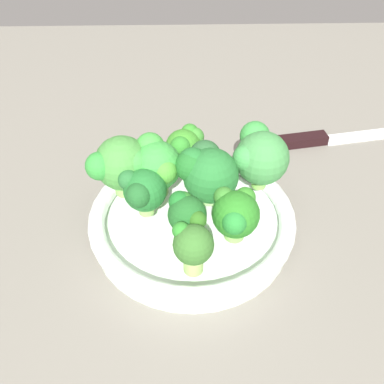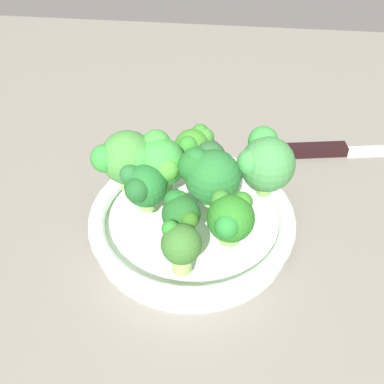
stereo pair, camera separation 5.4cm
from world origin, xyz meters
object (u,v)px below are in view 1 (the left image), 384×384
(bowl, at_px, (192,221))
(broccoli_floret_7, at_px, (187,214))
(broccoli_floret_8, at_px, (192,245))
(broccoli_floret_2, at_px, (156,164))
(broccoli_floret_0, at_px, (124,163))
(broccoli_floret_5, at_px, (236,214))
(broccoli_floret_6, at_px, (206,171))
(broccoli_floret_1, at_px, (143,191))
(broccoli_floret_3, at_px, (259,155))
(broccoli_floret_4, at_px, (185,146))
(knife, at_px, (325,138))

(bowl, xyz_separation_m, broccoli_floret_7, (-0.01, -0.05, 0.06))
(bowl, xyz_separation_m, broccoli_floret_8, (-0.00, -0.09, 0.06))
(broccoli_floret_2, distance_m, broccoli_floret_8, 0.13)
(broccoli_floret_0, relative_size, broccoli_floret_7, 1.28)
(broccoli_floret_5, xyz_separation_m, broccoli_floret_6, (-0.03, 0.07, 0.01))
(broccoli_floret_1, bearing_deg, broccoli_floret_5, -21.06)
(broccoli_floret_7, bearing_deg, broccoli_floret_6, 71.35)
(broccoli_floret_0, relative_size, broccoli_floret_8, 1.33)
(broccoli_floret_3, height_order, broccoli_floret_8, broccoli_floret_3)
(broccoli_floret_2, bearing_deg, bowl, -39.74)
(broccoli_floret_2, bearing_deg, broccoli_floret_6, -10.71)
(broccoli_floret_7, bearing_deg, broccoli_floret_3, 45.92)
(broccoli_floret_3, distance_m, broccoli_floret_7, 0.13)
(bowl, relative_size, broccoli_floret_4, 4.52)
(broccoli_floret_5, distance_m, broccoli_floret_8, 0.07)
(broccoli_floret_3, xyz_separation_m, broccoli_floret_7, (-0.09, -0.09, -0.01))
(broccoli_floret_2, xyz_separation_m, broccoli_floret_4, (0.03, 0.05, -0.01))
(broccoli_floret_1, relative_size, knife, 0.23)
(broccoli_floret_3, relative_size, broccoli_floret_8, 1.31)
(broccoli_floret_6, bearing_deg, broccoli_floret_3, 18.54)
(broccoli_floret_2, distance_m, broccoli_floret_7, 0.09)
(bowl, relative_size, broccoli_floret_2, 3.31)
(broccoli_floret_5, distance_m, broccoli_floret_6, 0.07)
(broccoli_floret_3, height_order, broccoli_floret_5, broccoli_floret_3)
(bowl, distance_m, broccoli_floret_6, 0.07)
(broccoli_floret_0, distance_m, knife, 0.34)
(bowl, relative_size, broccoli_floret_8, 4.18)
(broccoli_floret_0, xyz_separation_m, broccoli_floret_7, (0.07, -0.08, -0.01))
(broccoli_floret_2, distance_m, knife, 0.31)
(broccoli_floret_8, bearing_deg, knife, 51.98)
(broccoli_floret_3, xyz_separation_m, broccoli_floret_8, (-0.09, -0.14, -0.01))
(broccoli_floret_2, relative_size, broccoli_floret_6, 0.97)
(broccoli_floret_2, height_order, knife, broccoli_floret_2)
(broccoli_floret_0, bearing_deg, broccoli_floret_7, -48.15)
(broccoli_floret_3, xyz_separation_m, knife, (0.13, 0.14, -0.08))
(bowl, bearing_deg, broccoli_floret_2, 140.26)
(broccoli_floret_4, xyz_separation_m, broccoli_floret_6, (0.02, -0.06, 0.01))
(broccoli_floret_3, bearing_deg, knife, 47.36)
(broccoli_floret_4, xyz_separation_m, broccoli_floret_7, (0.00, -0.13, 0.01))
(bowl, bearing_deg, broccoli_floret_7, -98.34)
(bowl, xyz_separation_m, broccoli_floret_1, (-0.06, -0.00, 0.05))
(broccoli_floret_0, distance_m, broccoli_floret_4, 0.09)
(bowl, height_order, broccoli_floret_2, broccoli_floret_2)
(broccoli_floret_8, bearing_deg, broccoli_floret_5, 42.99)
(broccoli_floret_0, relative_size, broccoli_floret_1, 1.33)
(broccoli_floret_7, bearing_deg, broccoli_floret_2, 113.10)
(broccoli_floret_7, bearing_deg, broccoli_floret_4, 90.23)
(broccoli_floret_8, bearing_deg, broccoli_floret_2, 108.02)
(broccoli_floret_0, xyz_separation_m, broccoli_floret_2, (0.04, -0.00, -0.00))
(broccoli_floret_1, distance_m, broccoli_floret_6, 0.08)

